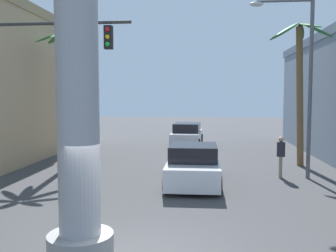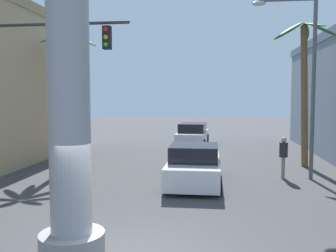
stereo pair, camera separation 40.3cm
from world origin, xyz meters
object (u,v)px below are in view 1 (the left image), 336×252
(pedestrian_mid_right, at_px, (281,154))
(palm_tree_mid_left, at_px, (69,72))
(street_lamp, at_px, (301,70))
(car_lead, at_px, (193,165))
(palm_tree_mid_right, at_px, (300,74))
(traffic_light_mast, at_px, (30,76))
(neon_sign_pole, at_px, (76,11))
(car_far, at_px, (187,135))

(pedestrian_mid_right, bearing_deg, palm_tree_mid_left, 166.29)
(street_lamp, distance_m, car_lead, 5.91)
(car_lead, relative_size, palm_tree_mid_left, 0.73)
(pedestrian_mid_right, bearing_deg, palm_tree_mid_right, 64.98)
(traffic_light_mast, relative_size, car_lead, 1.17)
(neon_sign_pole, distance_m, pedestrian_mid_right, 11.25)
(palm_tree_mid_left, bearing_deg, traffic_light_mast, -78.78)
(neon_sign_pole, xyz_separation_m, pedestrian_mid_right, (5.59, 8.91, -4.00))
(car_lead, distance_m, palm_tree_mid_left, 8.41)
(car_lead, height_order, palm_tree_mid_left, palm_tree_mid_left)
(neon_sign_pole, relative_size, traffic_light_mast, 1.98)
(street_lamp, xyz_separation_m, palm_tree_mid_right, (0.68, 2.99, -0.00))
(neon_sign_pole, height_order, traffic_light_mast, neon_sign_pole)
(car_far, bearing_deg, neon_sign_pole, -93.43)
(traffic_light_mast, distance_m, pedestrian_mid_right, 10.26)
(neon_sign_pole, height_order, pedestrian_mid_right, neon_sign_pole)
(traffic_light_mast, relative_size, car_far, 1.23)
(neon_sign_pole, height_order, car_lead, neon_sign_pole)
(traffic_light_mast, relative_size, palm_tree_mid_left, 0.85)
(street_lamp, distance_m, palm_tree_mid_right, 3.07)
(street_lamp, xyz_separation_m, car_lead, (-4.35, -1.31, -3.79))
(car_far, height_order, palm_tree_mid_right, palm_tree_mid_right)
(traffic_light_mast, xyz_separation_m, pedestrian_mid_right, (8.63, 4.65, -3.02))
(palm_tree_mid_right, height_order, palm_tree_mid_left, palm_tree_mid_right)
(neon_sign_pole, distance_m, palm_tree_mid_right, 13.83)
(neon_sign_pole, xyz_separation_m, car_far, (1.15, 19.11, -4.29))
(palm_tree_mid_right, relative_size, palm_tree_mid_left, 1.04)
(street_lamp, distance_m, traffic_light_mast, 10.47)
(street_lamp, bearing_deg, palm_tree_mid_left, 167.26)
(street_lamp, relative_size, palm_tree_mid_left, 1.10)
(palm_tree_mid_right, distance_m, pedestrian_mid_right, 4.80)
(traffic_light_mast, xyz_separation_m, car_far, (4.18, 14.85, -3.31))
(street_lamp, height_order, pedestrian_mid_right, street_lamp)
(car_far, bearing_deg, palm_tree_mid_right, -50.88)
(palm_tree_mid_right, bearing_deg, pedestrian_mid_right, -115.02)
(street_lamp, relative_size, palm_tree_mid_right, 1.06)
(palm_tree_mid_right, distance_m, palm_tree_mid_left, 11.46)
(street_lamp, bearing_deg, pedestrian_mid_right, -178.81)
(traffic_light_mast, xyz_separation_m, palm_tree_mid_left, (-1.41, 7.10, 0.59))
(palm_tree_mid_right, xyz_separation_m, pedestrian_mid_right, (-1.40, -3.01, -3.47))
(car_lead, bearing_deg, palm_tree_mid_right, 40.59)
(street_lamp, bearing_deg, palm_tree_mid_right, 77.27)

